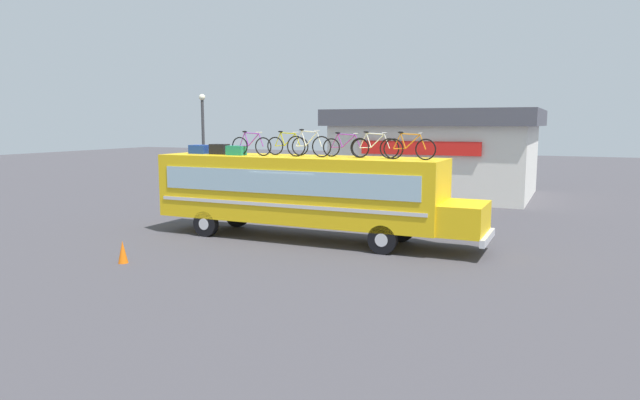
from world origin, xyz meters
name	(u,v)px	position (x,y,z in m)	size (l,w,h in m)	color
ground_plane	(298,238)	(0.00, 0.00, 0.00)	(120.00, 120.00, 0.00)	#423F44
bus	(304,190)	(0.28, 0.00, 1.77)	(12.00, 2.46, 2.98)	yellow
luggage_bag_1	(200,149)	(-4.21, -0.02, 3.15)	(0.71, 0.50, 0.33)	#193899
luggage_bag_2	(219,149)	(-3.28, -0.04, 3.17)	(0.66, 0.45, 0.38)	black
luggage_bag_3	(236,150)	(-2.35, -0.32, 3.16)	(0.67, 0.41, 0.35)	#1E7F66
rooftop_bicycle_1	(251,145)	(-1.69, -0.35, 3.36)	(1.66, 0.44, 0.89)	black
rooftop_bicycle_2	(287,145)	(-0.58, 0.36, 3.36)	(1.70, 0.44, 0.89)	black
rooftop_bicycle_3	(309,145)	(0.55, -0.20, 3.38)	(1.72, 0.44, 0.97)	black
rooftop_bicycle_4	(346,147)	(1.75, 0.27, 3.35)	(1.74, 0.44, 0.86)	black
rooftop_bicycle_5	(374,147)	(2.88, 0.02, 3.36)	(1.73, 0.44, 0.91)	black
rooftop_bicycle_6	(409,148)	(4.14, -0.19, 3.36)	(1.75, 0.44, 0.90)	black
roadside_building	(438,152)	(1.66, 14.92, 2.51)	(11.27, 9.06, 4.90)	silver
traffic_cone	(123,252)	(-3.11, -5.41, 0.34)	(0.29, 0.29, 0.68)	orange
street_lamp	(203,143)	(-7.28, 4.42, 3.21)	(0.30, 0.30, 5.52)	#38383D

